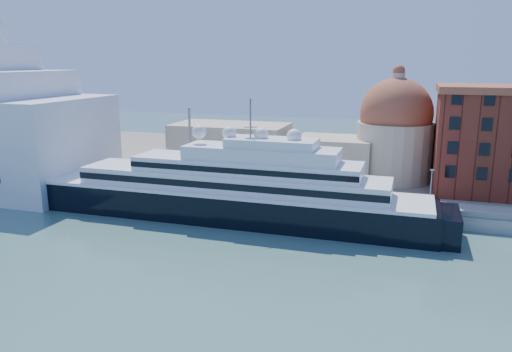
% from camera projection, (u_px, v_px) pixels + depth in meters
% --- Properties ---
extents(ground, '(400.00, 400.00, 0.00)m').
position_uv_depth(ground, '(221.00, 268.00, 74.81)').
color(ground, '#3B6663').
rests_on(ground, ground).
extents(quay, '(180.00, 10.00, 2.50)m').
position_uv_depth(quay, '(280.00, 201.00, 106.08)').
color(quay, gray).
rests_on(quay, ground).
extents(land, '(260.00, 72.00, 2.00)m').
position_uv_depth(land, '(316.00, 164.00, 144.19)').
color(land, slate).
rests_on(land, ground).
extents(quay_fence, '(180.00, 0.10, 1.20)m').
position_uv_depth(quay_fence, '(274.00, 198.00, 101.49)').
color(quay_fence, slate).
rests_on(quay_fence, quay).
extents(superyacht, '(92.06, 12.76, 27.51)m').
position_uv_depth(superyacht, '(208.00, 193.00, 98.50)').
color(superyacht, black).
rests_on(superyacht, ground).
extents(service_barge, '(13.35, 4.67, 2.99)m').
position_uv_depth(service_barge, '(103.00, 204.00, 104.92)').
color(service_barge, white).
rests_on(service_barge, ground).
extents(church, '(66.00, 18.00, 25.50)m').
position_uv_depth(church, '(329.00, 140.00, 124.01)').
color(church, beige).
rests_on(church, land).
extents(lamp_posts, '(120.80, 2.40, 18.00)m').
position_uv_depth(lamp_posts, '(220.00, 159.00, 106.25)').
color(lamp_posts, slate).
rests_on(lamp_posts, quay).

